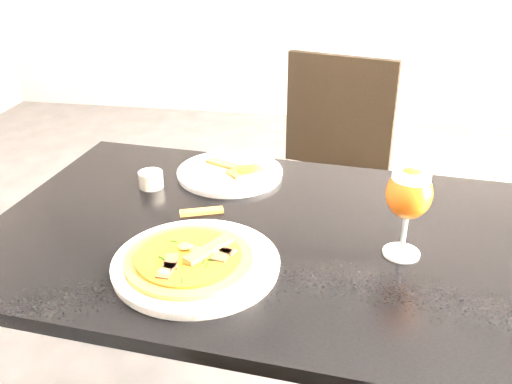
% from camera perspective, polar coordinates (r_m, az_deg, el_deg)
% --- Properties ---
extents(dining_table, '(1.27, 0.91, 0.75)m').
position_cam_1_polar(dining_table, '(1.32, 0.14, -7.15)').
color(dining_table, black).
rests_on(dining_table, ground).
extents(chair_far, '(0.52, 0.52, 0.92)m').
position_cam_1_polar(chair_far, '(2.12, 7.02, 1.66)').
color(chair_far, black).
rests_on(chair_far, ground).
extents(plate_main, '(0.42, 0.42, 0.02)m').
position_cam_1_polar(plate_main, '(1.15, -6.00, -7.18)').
color(plate_main, white).
rests_on(plate_main, dining_table).
extents(pizza, '(0.25, 0.25, 0.03)m').
position_cam_1_polar(pizza, '(1.14, -6.70, -6.59)').
color(pizza, '#9E5826').
rests_on(pizza, plate_main).
extents(plate_second, '(0.34, 0.34, 0.01)m').
position_cam_1_polar(plate_second, '(1.53, -2.63, 1.92)').
color(plate_second, white).
rests_on(plate_second, dining_table).
extents(crust_scraps, '(0.17, 0.12, 0.01)m').
position_cam_1_polar(crust_scraps, '(1.52, -1.69, 2.32)').
color(crust_scraps, '#9E5826').
rests_on(crust_scraps, plate_second).
extents(loose_crust, '(0.10, 0.06, 0.01)m').
position_cam_1_polar(loose_crust, '(1.35, -5.46, -1.95)').
color(loose_crust, '#9E5826').
rests_on(loose_crust, dining_table).
extents(sauce_cup, '(0.06, 0.06, 0.04)m').
position_cam_1_polar(sauce_cup, '(1.48, -10.47, 1.32)').
color(sauce_cup, beige).
rests_on(sauce_cup, dining_table).
extents(beer_glass, '(0.09, 0.09, 0.19)m').
position_cam_1_polar(beer_glass, '(1.16, 15.06, -0.20)').
color(beer_glass, silver).
rests_on(beer_glass, dining_table).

